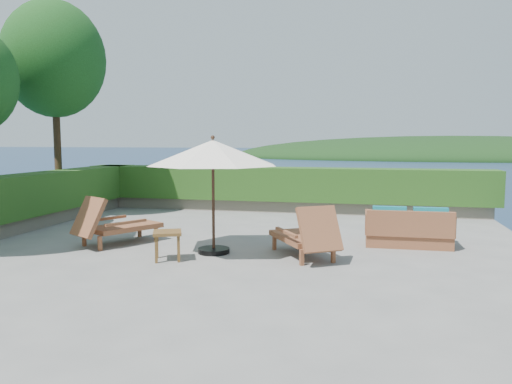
% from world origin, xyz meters
% --- Properties ---
extents(ground, '(12.00, 12.00, 0.00)m').
position_xyz_m(ground, '(0.00, 0.00, 0.00)').
color(ground, gray).
rests_on(ground, ground).
extents(foundation, '(12.00, 12.00, 3.00)m').
position_xyz_m(foundation, '(0.00, 0.00, -1.55)').
color(foundation, '#5C5549').
rests_on(foundation, ocean).
extents(offshore_island, '(126.00, 57.60, 12.60)m').
position_xyz_m(offshore_island, '(25.00, 140.00, -3.00)').
color(offshore_island, black).
rests_on(offshore_island, ocean).
extents(planter_wall_far, '(12.00, 0.60, 0.36)m').
position_xyz_m(planter_wall_far, '(0.00, 5.60, 0.18)').
color(planter_wall_far, '#6F6858').
rests_on(planter_wall_far, ground).
extents(hedge_far, '(12.40, 0.90, 1.00)m').
position_xyz_m(hedge_far, '(0.00, 5.60, 0.85)').
color(hedge_far, '#224B15').
rests_on(hedge_far, planter_wall_far).
extents(tree_far, '(2.80, 2.80, 6.03)m').
position_xyz_m(tree_far, '(-6.00, 3.20, 4.40)').
color(tree_far, '#412A19').
rests_on(tree_far, ground).
extents(patio_umbrella, '(2.89, 2.89, 2.28)m').
position_xyz_m(patio_umbrella, '(-0.30, -0.25, 1.92)').
color(patio_umbrella, black).
rests_on(patio_umbrella, ground).
extents(lounge_left, '(1.55, 1.93, 1.04)m').
position_xyz_m(lounge_left, '(-2.58, 0.03, 0.44)').
color(lounge_left, brown).
rests_on(lounge_left, ground).
extents(lounge_right, '(1.56, 1.89, 1.03)m').
position_xyz_m(lounge_right, '(1.49, -0.25, 0.43)').
color(lounge_right, brown).
rests_on(lounge_right, ground).
extents(side_table, '(0.66, 0.66, 0.54)m').
position_xyz_m(side_table, '(-0.95, -0.99, 0.44)').
color(side_table, brown).
rests_on(side_table, ground).
extents(wicker_loveseat, '(1.75, 0.91, 0.85)m').
position_xyz_m(wicker_loveseat, '(3.42, 1.24, 0.33)').
color(wicker_loveseat, brown).
rests_on(wicker_loveseat, ground).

